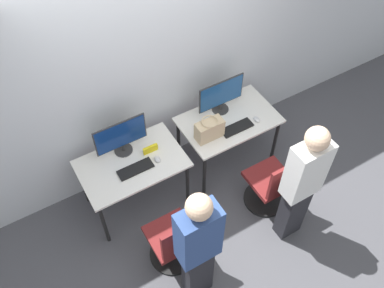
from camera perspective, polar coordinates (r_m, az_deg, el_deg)
ground_plane at (r=4.92m, az=0.81°, el=-7.38°), size 20.00×20.00×0.00m
wall_back at (r=4.32m, az=-4.57°, el=10.54°), size 12.00×0.05×2.80m
desk_left at (r=4.44m, az=-7.96°, el=-3.15°), size 1.07×0.68×0.70m
monitor_left at (r=4.32m, az=-9.47°, el=0.98°), size 0.55×0.19×0.41m
keyboard_left at (r=4.31m, az=-7.54°, el=-3.32°), size 0.36×0.13×0.02m
mouse_left at (r=4.36m, az=-4.66°, el=-2.00°), size 0.06×0.09×0.03m
office_chair_left at (r=4.27m, az=-2.38°, el=-12.99°), size 0.48×0.48×0.87m
person_left at (r=3.66m, az=0.82°, el=-13.47°), size 0.36×0.21×1.61m
desk_right at (r=4.79m, az=4.88°, el=2.65°), size 1.07×0.68×0.70m
monitor_right at (r=4.68m, az=3.90°, el=6.52°), size 0.55×0.19×0.41m
keyboard_right at (r=4.65m, az=6.01°, el=2.17°), size 0.36×0.13×0.02m
mouse_right at (r=4.75m, az=8.62°, el=3.28°), size 0.06×0.09×0.03m
office_chair_right at (r=4.68m, az=10.59°, el=-5.45°), size 0.48×0.48×0.87m
person_right at (r=4.10m, az=14.46°, el=-5.02°), size 0.36×0.21×1.63m
handbag at (r=4.47m, az=2.34°, el=1.95°), size 0.30×0.18×0.25m
placard_left at (r=4.41m, az=-5.57°, el=-0.68°), size 0.16×0.03×0.08m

